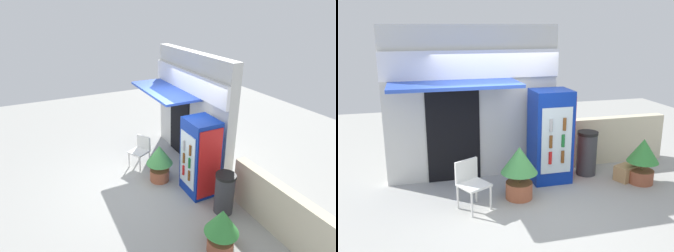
{
  "view_description": "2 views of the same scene",
  "coord_description": "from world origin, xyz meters",
  "views": [
    {
      "loc": [
        5.6,
        -2.29,
        4.07
      ],
      "look_at": [
        -0.1,
        0.54,
        1.32
      ],
      "focal_mm": 29.97,
      "sensor_mm": 36.0,
      "label": 1
    },
    {
      "loc": [
        -1.65,
        -5.69,
        3.0
      ],
      "look_at": [
        -0.04,
        0.44,
        1.29
      ],
      "focal_mm": 39.73,
      "sensor_mm": 36.0,
      "label": 2
    }
  ],
  "objects": [
    {
      "name": "drink_cooler",
      "position": [
        0.97,
        0.82,
        0.91
      ],
      "size": [
        0.77,
        0.7,
        1.83
      ],
      "color": "#0C2D9E",
      "rests_on": "ground"
    },
    {
      "name": "trash_bin",
      "position": [
        1.81,
        0.91,
        0.46
      ],
      "size": [
        0.43,
        0.43,
        0.92
      ],
      "color": "#38383D",
      "rests_on": "ground"
    },
    {
      "name": "plastic_chair",
      "position": [
        -0.75,
        0.04,
        0.49
      ],
      "size": [
        0.6,
        0.6,
        0.83
      ],
      "color": "silver",
      "rests_on": "ground"
    },
    {
      "name": "potted_plant_near_shop",
      "position": [
        0.14,
        0.19,
        0.58
      ],
      "size": [
        0.66,
        0.66,
        0.96
      ],
      "color": "#AD5B3D",
      "rests_on": "ground"
    },
    {
      "name": "stone_boundary_wall",
      "position": [
        2.75,
        1.47,
        0.52
      ],
      "size": [
        2.38,
        0.24,
        1.03
      ],
      "primitive_type": "cube",
      "color": "beige",
      "rests_on": "ground"
    },
    {
      "name": "storefront_building",
      "position": [
        -0.49,
        1.4,
        1.56
      ],
      "size": [
        3.41,
        1.26,
        3.03
      ],
      "color": "silver",
      "rests_on": "ground"
    },
    {
      "name": "potted_plant_curbside",
      "position": [
        2.65,
        0.22,
        0.53
      ],
      "size": [
        0.61,
        0.61,
        0.9
      ],
      "color": "#995138",
      "rests_on": "ground"
    },
    {
      "name": "cardboard_box",
      "position": [
        2.42,
        0.42,
        0.15
      ],
      "size": [
        0.46,
        0.42,
        0.3
      ],
      "primitive_type": "cube",
      "rotation": [
        0.0,
        0.0,
        0.39
      ],
      "color": "tan",
      "rests_on": "ground"
    },
    {
      "name": "ground",
      "position": [
        0.0,
        0.0,
        0.0
      ],
      "size": [
        16.0,
        16.0,
        0.0
      ],
      "primitive_type": "plane",
      "color": "#A3A39E"
    }
  ]
}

